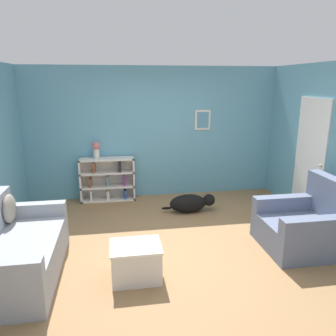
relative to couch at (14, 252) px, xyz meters
name	(u,v)px	position (x,y,z in m)	size (l,w,h in m)	color
ground_plane	(172,244)	(2.01, 0.48, -0.32)	(14.00, 14.00, 0.00)	#997047
wall_back	(153,133)	(2.01, 2.73, 0.98)	(5.60, 0.13, 2.60)	#609EB7
couch	(14,252)	(0.00, 0.00, 0.00)	(0.90, 1.74, 0.90)	#9399A3
bookshelf	(108,180)	(1.07, 2.54, 0.10)	(1.06, 0.29, 0.86)	silver
recliner_chair	(306,225)	(3.86, 0.12, 0.01)	(1.06, 1.01, 1.00)	slate
coffee_table	(136,261)	(1.44, -0.28, -0.09)	(0.60, 0.47, 0.44)	silver
dog	(191,203)	(2.55, 1.65, -0.15)	(0.98, 0.30, 0.33)	black
vase	(96,149)	(0.88, 2.52, 0.72)	(0.15, 0.15, 0.32)	silver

